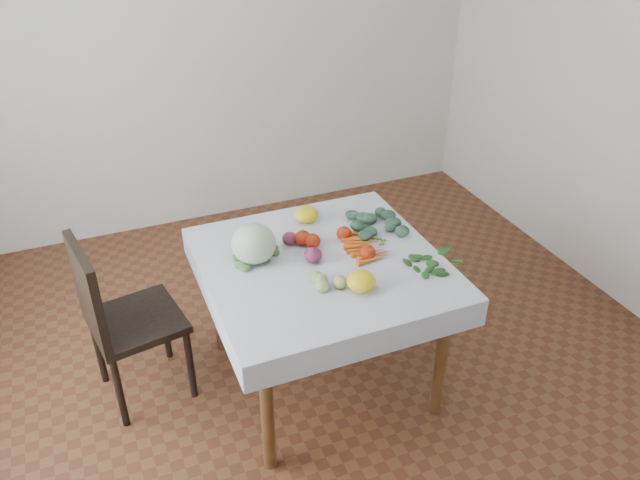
% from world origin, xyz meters
% --- Properties ---
extents(ground, '(4.00, 4.00, 0.00)m').
position_xyz_m(ground, '(0.00, 0.00, 0.00)').
color(ground, brown).
extents(back_wall, '(4.00, 0.04, 2.70)m').
position_xyz_m(back_wall, '(0.00, 2.00, 1.35)').
color(back_wall, silver).
rests_on(back_wall, ground).
extents(table, '(1.00, 1.00, 0.75)m').
position_xyz_m(table, '(0.00, 0.00, 0.65)').
color(table, brown).
rests_on(table, ground).
extents(tablecloth, '(1.12, 1.12, 0.01)m').
position_xyz_m(tablecloth, '(0.00, 0.00, 0.75)').
color(tablecloth, white).
rests_on(tablecloth, table).
extents(chair, '(0.49, 0.49, 0.94)m').
position_xyz_m(chair, '(-0.97, 0.26, 0.54)').
color(chair, black).
rests_on(chair, ground).
extents(cabbage, '(0.27, 0.27, 0.19)m').
position_xyz_m(cabbage, '(-0.30, 0.13, 0.85)').
color(cabbage, '#B2C6A5').
rests_on(cabbage, tablecloth).
extents(tomato_a, '(0.11, 0.11, 0.07)m').
position_xyz_m(tomato_a, '(-0.03, 0.18, 0.79)').
color(tomato_a, '#AE250B').
rests_on(tomato_a, tablecloth).
extents(tomato_b, '(0.10, 0.10, 0.07)m').
position_xyz_m(tomato_b, '(0.18, 0.15, 0.79)').
color(tomato_b, '#AE250B').
rests_on(tomato_b, tablecloth).
extents(tomato_c, '(0.11, 0.11, 0.07)m').
position_xyz_m(tomato_c, '(0.00, 0.14, 0.79)').
color(tomato_c, '#AE250B').
rests_on(tomato_c, tablecloth).
extents(tomato_d, '(0.09, 0.09, 0.07)m').
position_xyz_m(tomato_d, '(0.21, -0.06, 0.79)').
color(tomato_d, '#AE250B').
rests_on(tomato_d, tablecloth).
extents(heirloom_back, '(0.15, 0.15, 0.09)m').
position_xyz_m(heirloom_back, '(0.07, 0.39, 0.80)').
color(heirloom_back, yellow).
rests_on(heirloom_back, tablecloth).
extents(heirloom_front, '(0.14, 0.14, 0.09)m').
position_xyz_m(heirloom_front, '(0.07, -0.28, 0.80)').
color(heirloom_front, yellow).
rests_on(heirloom_front, tablecloth).
extents(onion_a, '(0.09, 0.09, 0.07)m').
position_xyz_m(onion_a, '(-0.09, 0.20, 0.79)').
color(onion_a, '#5B1A42').
rests_on(onion_a, tablecloth).
extents(onion_b, '(0.09, 0.09, 0.07)m').
position_xyz_m(onion_b, '(-0.04, 0.01, 0.79)').
color(onion_b, '#5B1A42').
rests_on(onion_b, tablecloth).
extents(tomatillo_cluster, '(0.16, 0.13, 0.05)m').
position_xyz_m(tomatillo_cluster, '(-0.05, -0.20, 0.78)').
color(tomatillo_cluster, '#A5B267').
rests_on(tomatillo_cluster, tablecloth).
extents(carrot_bunch, '(0.19, 0.34, 0.03)m').
position_xyz_m(carrot_bunch, '(0.24, 0.03, 0.77)').
color(carrot_bunch, '#DD4E18').
rests_on(carrot_bunch, tablecloth).
extents(kale_bunch, '(0.29, 0.29, 0.04)m').
position_xyz_m(kale_bunch, '(0.37, 0.20, 0.78)').
color(kale_bunch, '#335340').
rests_on(kale_bunch, tablecloth).
extents(basil_bunch, '(0.29, 0.20, 0.01)m').
position_xyz_m(basil_bunch, '(0.48, -0.23, 0.76)').
color(basil_bunch, '#235119').
rests_on(basil_bunch, tablecloth).
extents(dill_bunch, '(0.22, 0.18, 0.02)m').
position_xyz_m(dill_bunch, '(-0.28, 0.14, 0.77)').
color(dill_bunch, '#487937').
rests_on(dill_bunch, tablecloth).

